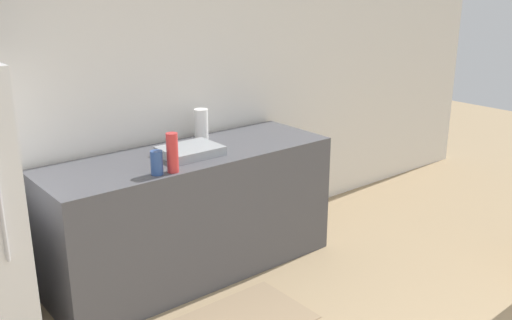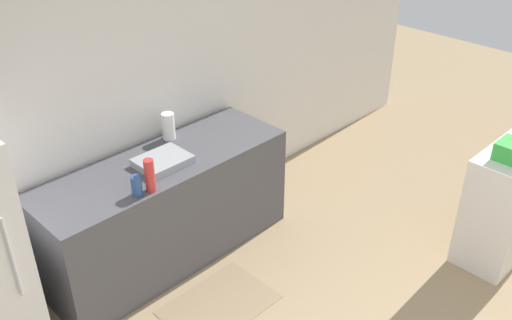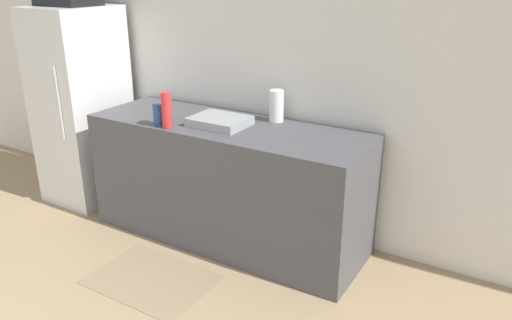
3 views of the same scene
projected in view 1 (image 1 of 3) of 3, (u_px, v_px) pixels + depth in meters
wall_back at (127, 89)px, 3.92m from camera, size 8.00×0.06×2.60m
counter at (192, 213)px, 4.01m from camera, size 2.05×0.68×0.89m
sink_basin at (190, 151)px, 3.82m from camera, size 0.38×0.31×0.06m
bottle_tall at (172, 153)px, 3.46m from camera, size 0.07×0.07×0.25m
bottle_short at (157, 163)px, 3.43m from camera, size 0.07×0.07×0.15m
paper_towel_roll at (201, 124)px, 4.18m from camera, size 0.10×0.10×0.22m
kitchen_rug at (244, 320)px, 3.53m from camera, size 0.80×0.56×0.01m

